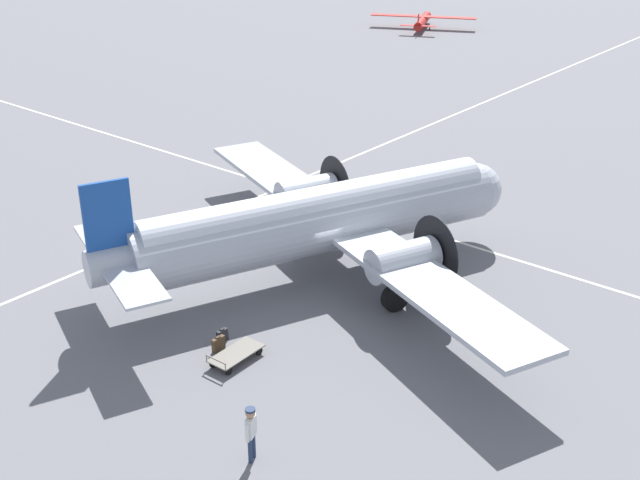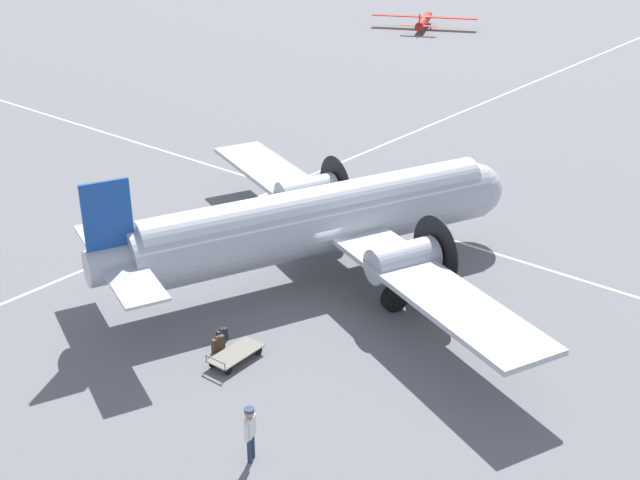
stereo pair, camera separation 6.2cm
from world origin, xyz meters
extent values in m
plane|color=slate|center=(0.00, 0.00, 0.00)|extent=(300.00, 300.00, 0.00)
cube|color=silver|center=(0.00, 7.78, 0.00)|extent=(120.00, 0.16, 0.01)
cube|color=silver|center=(6.32, 0.00, 0.00)|extent=(0.16, 120.00, 0.01)
cylinder|color=#ADB2BC|center=(0.00, 0.00, 2.31)|extent=(14.99, 8.04, 2.41)
cylinder|color=silver|center=(0.00, 0.00, 2.97)|extent=(14.03, 7.09, 1.69)
sphere|color=#ADB2BC|center=(7.03, -2.91, 2.31)|extent=(2.29, 2.29, 2.29)
cylinder|color=#ADB2BC|center=(-7.03, 2.91, 2.43)|extent=(3.25, 2.36, 1.33)
cube|color=#194799|center=(-7.55, 3.12, 4.12)|extent=(1.60, 0.77, 2.78)
cube|color=#ADB2BC|center=(-7.38, 3.05, 2.55)|extent=(4.11, 7.20, 0.10)
cube|color=#ADB2BC|center=(1.03, -0.43, 2.01)|extent=(10.79, 21.65, 0.20)
cylinder|color=#ADB2BC|center=(2.73, 3.00, 2.03)|extent=(2.91, 2.22, 1.33)
cylinder|color=black|center=(4.05, 2.45, 2.03)|extent=(1.10, 2.59, 2.79)
sphere|color=black|center=(4.17, 2.40, 2.03)|extent=(0.46, 0.46, 0.46)
cylinder|color=#ADB2BC|center=(-0.19, -4.05, 2.03)|extent=(2.91, 2.22, 1.33)
cylinder|color=black|center=(1.13, -4.59, 2.03)|extent=(1.10, 2.59, 2.79)
sphere|color=black|center=(1.26, -4.64, 2.03)|extent=(0.46, 0.46, 0.46)
cylinder|color=#4C4C51|center=(2.49, 3.10, 1.02)|extent=(0.18, 0.18, 0.94)
cylinder|color=black|center=(2.49, 3.10, 0.55)|extent=(1.13, 0.70, 1.10)
cylinder|color=#4C4C51|center=(-0.43, -3.95, 1.02)|extent=(0.18, 0.18, 0.94)
cylinder|color=black|center=(-0.43, -3.95, 0.55)|extent=(1.13, 0.70, 1.10)
cylinder|color=#4C4C51|center=(5.49, -2.27, 0.79)|extent=(0.14, 0.14, 0.87)
cylinder|color=black|center=(5.49, -2.27, 0.35)|extent=(0.72, 0.43, 0.70)
cylinder|color=navy|center=(-9.91, -5.64, 0.41)|extent=(0.12, 0.12, 0.82)
cylinder|color=navy|center=(-9.69, -5.56, 0.41)|extent=(0.12, 0.12, 0.82)
cube|color=white|center=(-9.80, -5.60, 1.13)|extent=(0.44, 0.32, 0.62)
sphere|color=tan|center=(-9.80, -5.60, 1.58)|extent=(0.27, 0.27, 0.27)
cylinder|color=white|center=(-10.03, -5.69, 1.10)|extent=(0.10, 0.10, 0.59)
cylinder|color=white|center=(-9.57, -5.51, 1.10)|extent=(0.10, 0.10, 0.59)
cube|color=maroon|center=(-9.84, -5.51, 1.21)|extent=(0.05, 0.03, 0.39)
cylinder|color=navy|center=(-9.80, -5.60, 1.69)|extent=(0.37, 0.37, 0.07)
cube|color=#47331E|center=(-6.50, -0.86, 0.25)|extent=(0.51, 0.15, 0.50)
cube|color=#312315|center=(-6.50, -0.86, 0.53)|extent=(0.18, 0.11, 0.02)
cube|color=#232328|center=(-6.01, -0.54, 0.23)|extent=(0.43, 0.16, 0.46)
cube|color=black|center=(-6.01, -0.54, 0.49)|extent=(0.16, 0.11, 0.02)
cube|color=#6B665B|center=(-6.57, -1.77, 0.30)|extent=(1.96, 0.96, 0.04)
cube|color=#6B665B|center=(-7.51, -1.80, 0.54)|extent=(0.06, 0.91, 0.04)
cylinder|color=#6B665B|center=(-7.52, -1.38, 0.43)|extent=(0.04, 0.04, 0.22)
cylinder|color=#6B665B|center=(-7.50, -2.22, 0.43)|extent=(0.04, 0.04, 0.22)
cylinder|color=black|center=(-5.84, -1.39, 0.14)|extent=(0.28, 0.07, 0.28)
cylinder|color=black|center=(-5.82, -2.12, 0.14)|extent=(0.28, 0.07, 0.28)
cylinder|color=black|center=(-7.32, -1.43, 0.14)|extent=(0.28, 0.07, 0.28)
cylinder|color=black|center=(-7.30, -2.16, 0.14)|extent=(0.28, 0.07, 0.28)
cylinder|color=#B2231E|center=(48.86, 26.55, 0.79)|extent=(6.84, 3.84, 0.87)
sphere|color=black|center=(52.23, 28.14, 0.79)|extent=(0.79, 0.79, 0.79)
cube|color=#B2231E|center=(49.22, 26.72, 1.18)|extent=(5.59, 10.17, 0.08)
cube|color=#B2231E|center=(45.70, 25.05, 1.49)|extent=(0.60, 0.33, 1.14)
cube|color=#B2231E|center=(45.70, 25.05, 0.92)|extent=(2.00, 3.40, 0.04)
cylinder|color=black|center=(51.16, 27.63, 0.14)|extent=(0.29, 0.19, 0.28)
cylinder|color=#4C4C51|center=(51.16, 27.63, 0.24)|extent=(0.06, 0.06, 0.21)
cylinder|color=black|center=(48.16, 27.09, 0.14)|extent=(0.29, 0.19, 0.28)
cylinder|color=#4C4C51|center=(48.16, 27.09, 0.24)|extent=(0.06, 0.06, 0.21)
cylinder|color=black|center=(48.84, 25.66, 0.14)|extent=(0.29, 0.19, 0.28)
cylinder|color=#4C4C51|center=(48.84, 25.66, 0.24)|extent=(0.06, 0.06, 0.21)
camera|label=1|loc=(-22.24, -18.25, 14.95)|focal=45.00mm
camera|label=2|loc=(-22.20, -18.30, 14.95)|focal=45.00mm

